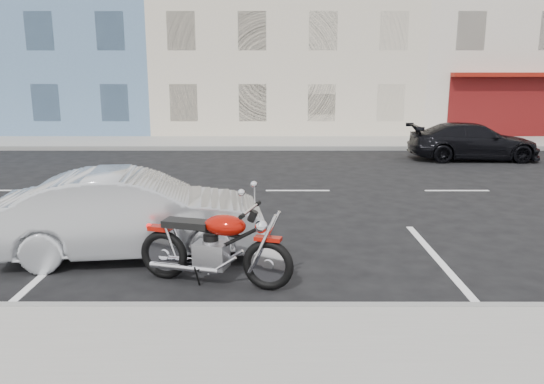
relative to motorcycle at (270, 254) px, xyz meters
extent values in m
plane|color=black|center=(2.66, 6.21, -0.52)|extent=(120.00, 120.00, 0.00)
cube|color=gray|center=(-2.34, 14.91, -0.44)|extent=(80.00, 3.40, 0.15)
cube|color=gray|center=(-2.34, -0.79, -0.44)|extent=(80.00, 0.12, 0.16)
cube|color=gray|center=(-2.34, 13.21, -0.44)|extent=(80.00, 0.12, 0.16)
cube|color=#56779D|center=(-11.34, 22.51, 5.98)|extent=(12.00, 12.00, 13.00)
cube|color=beige|center=(0.66, 22.51, 5.23)|extent=(12.00, 12.00, 11.50)
cube|color=beige|center=(13.66, 22.51, 5.73)|extent=(14.00, 12.00, 12.50)
torus|color=black|center=(0.74, -0.21, -0.18)|extent=(0.72, 0.30, 0.72)
torus|color=black|center=(-0.75, 0.21, -0.18)|extent=(0.72, 0.30, 0.72)
cube|color=#960D05|center=(0.74, -0.21, 0.20)|extent=(0.39, 0.23, 0.05)
cube|color=#960D05|center=(-0.79, 0.22, 0.22)|extent=(0.35, 0.25, 0.06)
cube|color=gray|center=(-0.05, 0.01, -0.11)|extent=(0.52, 0.43, 0.36)
ellipsoid|color=#960D05|center=(0.16, -0.04, 0.34)|extent=(0.67, 0.51, 0.29)
cube|color=black|center=(-0.39, 0.11, 0.32)|extent=(0.71, 0.44, 0.10)
cylinder|color=silver|center=(0.51, -0.14, 0.58)|extent=(0.24, 0.73, 0.04)
sphere|color=silver|center=(0.65, -0.18, 0.36)|extent=(0.18, 0.18, 0.18)
cylinder|color=silver|center=(-0.43, -0.04, -0.28)|extent=(1.00, 0.35, 0.09)
cylinder|color=silver|center=(-0.35, 0.25, -0.28)|extent=(1.00, 0.35, 0.09)
cylinder|color=silver|center=(0.69, -0.19, 0.14)|extent=(0.41, 0.16, 0.85)
cylinder|color=black|center=(0.18, -0.05, 0.07)|extent=(0.84, 0.28, 0.53)
imported|color=#B1B4B9|center=(-2.19, 1.39, 0.17)|extent=(4.35, 2.00, 1.38)
imported|color=black|center=(6.80, 11.02, 0.10)|extent=(4.31, 1.81, 1.24)
camera|label=1|loc=(0.03, -6.76, 2.39)|focal=35.00mm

